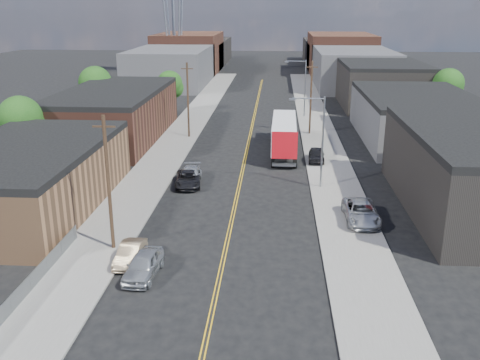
# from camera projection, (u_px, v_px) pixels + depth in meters

# --- Properties ---
(ground) EXTENTS (260.00, 260.00, 0.00)m
(ground) POSITION_uv_depth(u_px,v_px,m) (254.00, 116.00, 86.13)
(ground) COLOR black
(ground) RESTS_ON ground
(centerline) EXTENTS (0.32, 120.00, 0.01)m
(centerline) POSITION_uv_depth(u_px,v_px,m) (249.00, 138.00, 71.91)
(centerline) COLOR gold
(centerline) RESTS_ON ground
(sidewalk_left) EXTENTS (5.00, 140.00, 0.15)m
(sidewalk_left) POSITION_uv_depth(u_px,v_px,m) (180.00, 137.00, 72.50)
(sidewalk_left) COLOR slate
(sidewalk_left) RESTS_ON ground
(sidewalk_right) EXTENTS (5.00, 140.00, 0.15)m
(sidewalk_right) POSITION_uv_depth(u_px,v_px,m) (320.00, 139.00, 71.28)
(sidewalk_right) COLOR slate
(sidewalk_right) RESTS_ON ground
(warehouse_tan) EXTENTS (12.00, 22.00, 5.60)m
(warehouse_tan) POSITION_uv_depth(u_px,v_px,m) (28.00, 177.00, 46.60)
(warehouse_tan) COLOR brown
(warehouse_tan) RESTS_ON ground
(warehouse_brown) EXTENTS (12.00, 26.00, 6.60)m
(warehouse_brown) POSITION_uv_depth(u_px,v_px,m) (114.00, 114.00, 71.10)
(warehouse_brown) COLOR #4C281E
(warehouse_brown) RESTS_ON ground
(industrial_right_b) EXTENTS (14.00, 24.00, 6.10)m
(industrial_right_b) POSITION_uv_depth(u_px,v_px,m) (416.00, 117.00, 70.49)
(industrial_right_b) COLOR #3A3A3C
(industrial_right_b) RESTS_ON ground
(industrial_right_c) EXTENTS (14.00, 22.00, 7.60)m
(industrial_right_c) POSITION_uv_depth(u_px,v_px,m) (381.00, 84.00, 94.91)
(industrial_right_c) COLOR black
(industrial_right_c) RESTS_ON ground
(skyline_left_a) EXTENTS (16.00, 30.00, 8.00)m
(skyline_left_a) POSITION_uv_depth(u_px,v_px,m) (172.00, 67.00, 119.36)
(skyline_left_a) COLOR #3A3A3C
(skyline_left_a) RESTS_ON ground
(skyline_right_a) EXTENTS (16.00, 30.00, 8.00)m
(skyline_right_a) POSITION_uv_depth(u_px,v_px,m) (352.00, 68.00, 116.78)
(skyline_right_a) COLOR #3A3A3C
(skyline_right_a) RESTS_ON ground
(skyline_left_b) EXTENTS (16.00, 26.00, 10.00)m
(skyline_left_b) POSITION_uv_depth(u_px,v_px,m) (189.00, 53.00, 142.75)
(skyline_left_b) COLOR #4C281E
(skyline_left_b) RESTS_ON ground
(skyline_right_b) EXTENTS (16.00, 26.00, 10.00)m
(skyline_right_b) POSITION_uv_depth(u_px,v_px,m) (340.00, 54.00, 140.17)
(skyline_right_b) COLOR #4C281E
(skyline_right_b) RESTS_ON ground
(skyline_left_c) EXTENTS (16.00, 40.00, 7.00)m
(skyline_left_c) POSITION_uv_depth(u_px,v_px,m) (200.00, 52.00, 162.18)
(skyline_left_c) COLOR black
(skyline_left_c) RESTS_ON ground
(skyline_right_c) EXTENTS (16.00, 40.00, 7.00)m
(skyline_right_c) POSITION_uv_depth(u_px,v_px,m) (332.00, 53.00, 159.60)
(skyline_right_c) COLOR black
(skyline_right_c) RESTS_ON ground
(streetlight_near) EXTENTS (3.39, 0.25, 9.00)m
(streetlight_near) POSITION_uv_depth(u_px,v_px,m) (319.00, 135.00, 50.80)
(streetlight_near) COLOR gray
(streetlight_near) RESTS_ON ground
(streetlight_far) EXTENTS (3.39, 0.25, 9.00)m
(streetlight_far) POSITION_uv_depth(u_px,v_px,m) (303.00, 84.00, 83.99)
(streetlight_far) COLOR gray
(streetlight_far) RESTS_ON ground
(utility_pole_left_near) EXTENTS (1.60, 0.26, 10.00)m
(utility_pole_left_near) POSITION_uv_depth(u_px,v_px,m) (108.00, 183.00, 37.66)
(utility_pole_left_near) COLOR black
(utility_pole_left_near) RESTS_ON ground
(utility_pole_left_far) EXTENTS (1.60, 0.26, 10.00)m
(utility_pole_left_far) POSITION_uv_depth(u_px,v_px,m) (188.00, 100.00, 70.84)
(utility_pole_left_far) COLOR black
(utility_pole_left_far) RESTS_ON ground
(utility_pole_right) EXTENTS (1.60, 0.26, 10.00)m
(utility_pole_right) POSITION_uv_depth(u_px,v_px,m) (311.00, 97.00, 72.63)
(utility_pole_right) COLOR black
(utility_pole_right) RESTS_ON ground
(chainlink_fence) EXTENTS (0.05, 16.00, 1.22)m
(chainlink_fence) POSITION_uv_depth(u_px,v_px,m) (30.00, 283.00, 33.10)
(chainlink_fence) COLOR slate
(chainlink_fence) RESTS_ON ground
(tree_left_near) EXTENTS (4.85, 4.76, 7.91)m
(tree_left_near) POSITION_uv_depth(u_px,v_px,m) (21.00, 121.00, 57.62)
(tree_left_near) COLOR black
(tree_left_near) RESTS_ON ground
(tree_left_mid) EXTENTS (5.10, 5.04, 8.37)m
(tree_left_mid) POSITION_uv_depth(u_px,v_px,m) (96.00, 85.00, 81.23)
(tree_left_mid) COLOR black
(tree_left_mid) RESTS_ON ground
(tree_left_far) EXTENTS (4.35, 4.20, 6.97)m
(tree_left_far) POSITION_uv_depth(u_px,v_px,m) (170.00, 85.00, 87.51)
(tree_left_far) COLOR black
(tree_left_far) RESTS_ON ground
(tree_right_far) EXTENTS (4.85, 4.76, 7.91)m
(tree_right_far) POSITION_uv_depth(u_px,v_px,m) (448.00, 86.00, 82.58)
(tree_right_far) COLOR black
(tree_right_far) RESTS_ON ground
(semi_truck) EXTENTS (2.94, 16.17, 4.23)m
(semi_truck) POSITION_uv_depth(u_px,v_px,m) (284.00, 132.00, 65.00)
(semi_truck) COLOR silver
(semi_truck) RESTS_ON ground
(car_left_a) EXTENTS (2.24, 4.83, 1.60)m
(car_left_a) POSITION_uv_depth(u_px,v_px,m) (143.00, 265.00, 35.14)
(car_left_a) COLOR #AEB2B3
(car_left_a) RESTS_ON ground
(car_left_b) EXTENTS (1.52, 4.18, 1.37)m
(car_left_b) POSITION_uv_depth(u_px,v_px,m) (130.00, 253.00, 37.03)
(car_left_b) COLOR #887459
(car_left_b) RESTS_ON ground
(car_left_c) EXTENTS (3.05, 5.45, 1.44)m
(car_left_c) POSITION_uv_depth(u_px,v_px,m) (188.00, 179.00, 52.84)
(car_left_c) COLOR black
(car_left_c) RESTS_ON ground
(car_left_d) EXTENTS (2.35, 5.13, 1.45)m
(car_left_d) POSITION_uv_depth(u_px,v_px,m) (191.00, 175.00, 54.00)
(car_left_d) COLOR #B3B5B8
(car_left_d) RESTS_ON ground
(car_right_lot_a) EXTENTS (2.70, 5.77, 1.60)m
(car_right_lot_a) POSITION_uv_depth(u_px,v_px,m) (361.00, 212.00, 43.75)
(car_right_lot_a) COLOR #ABADB0
(car_right_lot_a) RESTS_ON sidewalk_right
(car_right_lot_c) EXTENTS (1.95, 4.43, 1.48)m
(car_right_lot_c) POSITION_uv_depth(u_px,v_px,m) (316.00, 155.00, 60.68)
(car_right_lot_c) COLOR black
(car_right_lot_c) RESTS_ON sidewalk_right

